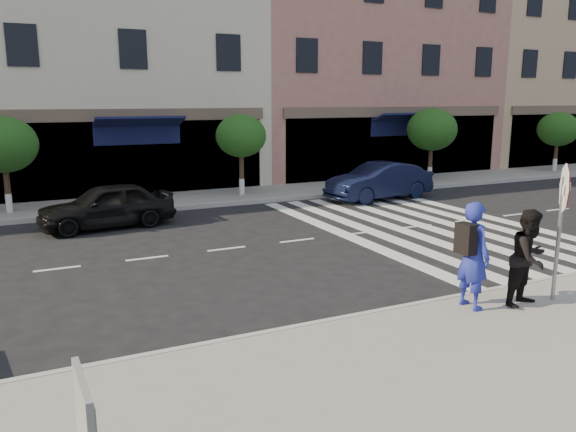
% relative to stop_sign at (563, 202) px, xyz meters
% --- Properties ---
extents(ground, '(120.00, 120.00, 0.00)m').
position_rel_stop_sign_xyz_m(ground, '(-4.04, 2.40, -1.96)').
color(ground, black).
rests_on(ground, ground).
extents(sidewalk_near, '(60.00, 4.50, 0.15)m').
position_rel_stop_sign_xyz_m(sidewalk_near, '(-4.04, -1.35, -1.88)').
color(sidewalk_near, gray).
rests_on(sidewalk_near, ground).
extents(sidewalk_far, '(60.00, 3.00, 0.15)m').
position_rel_stop_sign_xyz_m(sidewalk_far, '(-4.04, 13.40, -1.88)').
color(sidewalk_far, gray).
rests_on(sidewalk_far, ground).
extents(building_centre, '(11.00, 9.00, 11.00)m').
position_rel_stop_sign_xyz_m(building_centre, '(-4.54, 19.40, 3.54)').
color(building_centre, beige).
rests_on(building_centre, ground).
extents(building_east_mid, '(13.00, 9.00, 13.00)m').
position_rel_stop_sign_xyz_m(building_east_mid, '(7.46, 19.40, 4.54)').
color(building_east_mid, tan).
rests_on(building_east_mid, ground).
extents(building_east_far, '(12.00, 9.00, 12.00)m').
position_rel_stop_sign_xyz_m(building_east_far, '(19.96, 19.40, 4.04)').
color(building_east_far, tan).
rests_on(building_east_far, ground).
extents(street_tree_wb, '(2.10, 2.10, 3.06)m').
position_rel_stop_sign_xyz_m(street_tree_wb, '(-9.04, 13.20, 0.35)').
color(street_tree_wb, '#473323').
rests_on(street_tree_wb, sidewalk_far).
extents(street_tree_c, '(1.90, 1.90, 3.04)m').
position_rel_stop_sign_xyz_m(street_tree_c, '(-1.04, 13.20, 0.40)').
color(street_tree_c, '#473323').
rests_on(street_tree_c, sidewalk_far).
extents(street_tree_ea, '(2.20, 2.20, 3.19)m').
position_rel_stop_sign_xyz_m(street_tree_ea, '(7.96, 13.20, 0.43)').
color(street_tree_ea, '#473323').
rests_on(street_tree_ea, sidewalk_far).
extents(street_tree_eb, '(2.00, 2.00, 2.94)m').
position_rel_stop_sign_xyz_m(street_tree_eb, '(15.96, 13.20, 0.26)').
color(street_tree_eb, '#473323').
rests_on(street_tree_eb, sidewalk_far).
extents(stop_sign, '(0.81, 0.39, 2.49)m').
position_rel_stop_sign_xyz_m(stop_sign, '(0.00, 0.00, 0.00)').
color(stop_sign, gray).
rests_on(stop_sign, sidewalk_near).
extents(photographer, '(0.47, 0.70, 1.88)m').
position_rel_stop_sign_xyz_m(photographer, '(-1.65, 0.36, -0.87)').
color(photographer, '#212A9A').
rests_on(photographer, sidewalk_near).
extents(walker, '(0.97, 0.83, 1.72)m').
position_rel_stop_sign_xyz_m(walker, '(-0.67, 0.03, -0.95)').
color(walker, black).
rests_on(walker, sidewalk_near).
extents(car_far_mid, '(4.03, 2.03, 1.32)m').
position_rel_stop_sign_xyz_m(car_far_mid, '(-6.41, 10.21, -1.30)').
color(car_far_mid, black).
rests_on(car_far_mid, ground).
extents(car_far_right, '(4.36, 1.95, 1.39)m').
position_rel_stop_sign_xyz_m(car_far_right, '(3.56, 10.75, -1.26)').
color(car_far_right, black).
rests_on(car_far_right, ground).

